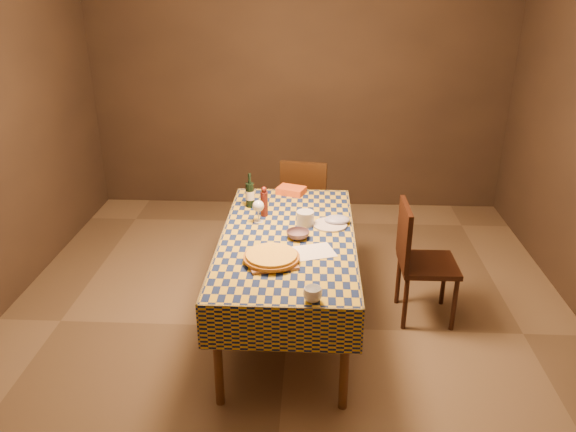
# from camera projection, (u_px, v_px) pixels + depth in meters

# --- Properties ---
(room) EXTENTS (5.00, 5.10, 2.70)m
(room) POSITION_uv_depth(u_px,v_px,m) (288.00, 157.00, 3.71)
(room) COLOR brown
(room) RESTS_ON ground
(dining_table) EXTENTS (0.94, 1.84, 0.77)m
(dining_table) POSITION_uv_depth(u_px,v_px,m) (288.00, 245.00, 3.98)
(dining_table) COLOR brown
(dining_table) RESTS_ON ground
(cutting_board) EXTENTS (0.37, 0.37, 0.02)m
(cutting_board) POSITION_uv_depth(u_px,v_px,m) (272.00, 260.00, 3.59)
(cutting_board) COLOR #996547
(cutting_board) RESTS_ON dining_table
(pizza) EXTENTS (0.47, 0.47, 0.04)m
(pizza) POSITION_uv_depth(u_px,v_px,m) (272.00, 257.00, 3.58)
(pizza) COLOR #9C5E1A
(pizza) RESTS_ON cutting_board
(pepper_mill) EXTENTS (0.06, 0.06, 0.24)m
(pepper_mill) POSITION_uv_depth(u_px,v_px,m) (264.00, 202.00, 4.23)
(pepper_mill) COLOR #491611
(pepper_mill) RESTS_ON dining_table
(bowl) EXTENTS (0.16, 0.16, 0.05)m
(bowl) POSITION_uv_depth(u_px,v_px,m) (298.00, 234.00, 3.91)
(bowl) COLOR #5E474F
(bowl) RESTS_ON dining_table
(wine_glass) EXTENTS (0.09, 0.09, 0.17)m
(wine_glass) POSITION_uv_depth(u_px,v_px,m) (258.00, 207.00, 4.12)
(wine_glass) COLOR white
(wine_glass) RESTS_ON dining_table
(wine_bottle) EXTENTS (0.08, 0.08, 0.27)m
(wine_bottle) POSITION_uv_depth(u_px,v_px,m) (250.00, 194.00, 4.40)
(wine_bottle) COLOR black
(wine_bottle) RESTS_ON dining_table
(deli_tub) EXTENTS (0.14, 0.14, 0.11)m
(deli_tub) POSITION_uv_depth(u_px,v_px,m) (305.00, 218.00, 4.09)
(deli_tub) COLOR silver
(deli_tub) RESTS_ON dining_table
(takeout_container) EXTENTS (0.26, 0.22, 0.06)m
(takeout_container) POSITION_uv_depth(u_px,v_px,m) (291.00, 190.00, 4.69)
(takeout_container) COLOR #D1511B
(takeout_container) RESTS_ON dining_table
(white_plate) EXTENTS (0.30, 0.30, 0.01)m
(white_plate) POSITION_uv_depth(u_px,v_px,m) (330.00, 225.00, 4.10)
(white_plate) COLOR silver
(white_plate) RESTS_ON dining_table
(tumbler) EXTENTS (0.12, 0.12, 0.08)m
(tumbler) POSITION_uv_depth(u_px,v_px,m) (313.00, 295.00, 3.15)
(tumbler) COLOR white
(tumbler) RESTS_ON dining_table
(flour_patch) EXTENTS (0.34, 0.30, 0.00)m
(flour_patch) POSITION_uv_depth(u_px,v_px,m) (312.00, 252.00, 3.71)
(flour_patch) COLOR white
(flour_patch) RESTS_ON dining_table
(flour_bag) EXTENTS (0.20, 0.16, 0.06)m
(flour_bag) POSITION_uv_depth(u_px,v_px,m) (337.00, 220.00, 4.13)
(flour_bag) COLOR #9BA2C7
(flour_bag) RESTS_ON dining_table
(chair_far) EXTENTS (0.48, 0.49, 0.93)m
(chair_far) POSITION_uv_depth(u_px,v_px,m) (305.00, 200.00, 5.22)
(chair_far) COLOR black
(chair_far) RESTS_ON ground
(chair_right) EXTENTS (0.43, 0.42, 0.93)m
(chair_right) POSITION_uv_depth(u_px,v_px,m) (418.00, 256.00, 4.20)
(chair_right) COLOR black
(chair_right) RESTS_ON ground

